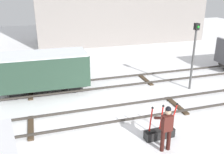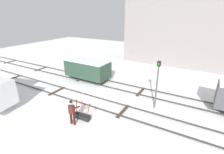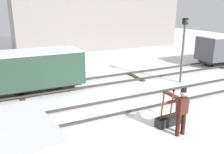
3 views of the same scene
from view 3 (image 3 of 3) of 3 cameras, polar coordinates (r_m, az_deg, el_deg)
name	(u,v)px [view 3 (image 3 of 3)]	position (r m, az deg, el deg)	size (l,w,h in m)	color
ground_plane	(113,110)	(10.83, 0.19, -7.80)	(60.00, 60.00, 0.00)	white
track_main_line	(113,107)	(10.78, 0.19, -7.29)	(44.00, 1.94, 0.18)	#38332D
track_siding_near	(84,83)	(14.08, -6.66, -1.52)	(44.00, 1.94, 0.18)	#38332D
switch_lever_frame	(170,119)	(9.73, 13.72, -9.70)	(1.37, 0.41, 1.45)	black
rail_worker	(181,109)	(8.80, 16.29, -7.28)	(0.55, 0.69, 1.80)	#351511
signal_post	(183,44)	(14.57, 16.72, 7.56)	(0.24, 0.32, 3.82)	#4C4C4C
apartment_building	(95,4)	(27.10, -3.98, 17.04)	(17.75, 6.18, 9.24)	gray
freight_car_mid_siding	(35,69)	(13.16, -17.92, 1.88)	(4.84, 2.30, 2.24)	#2D2B28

